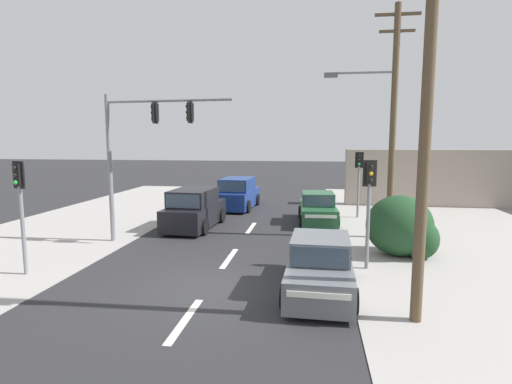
{
  "coord_description": "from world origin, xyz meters",
  "views": [
    {
      "loc": [
        2.92,
        -10.54,
        4.18
      ],
      "look_at": [
        0.82,
        4.0,
        2.27
      ],
      "focal_mm": 28.0,
      "sensor_mm": 36.0,
      "label": 1
    }
  ],
  "objects_px": {
    "suv_kerbside_parked": "(195,210)",
    "pedestal_signal_right_kerb": "(369,196)",
    "pedestal_signal_left_kerb": "(20,198)",
    "pedestal_signal_far_median": "(359,173)",
    "utility_pole_midground_right": "(390,116)",
    "sedan_oncoming_mid": "(318,209)",
    "traffic_signal_mast": "(138,141)",
    "sedan_oncoming_near": "(320,267)",
    "utility_pole_foreground_right": "(423,73)",
    "suv_receding_far": "(238,194)"
  },
  "relations": [
    {
      "from": "utility_pole_foreground_right",
      "to": "sedan_oncoming_mid",
      "type": "xyz_separation_m",
      "value": [
        -2.03,
        11.03,
        -4.92
      ]
    },
    {
      "from": "traffic_signal_mast",
      "to": "utility_pole_midground_right",
      "type": "bearing_deg",
      "value": 12.95
    },
    {
      "from": "sedan_oncoming_near",
      "to": "suv_kerbside_parked",
      "type": "relative_size",
      "value": 0.93
    },
    {
      "from": "pedestal_signal_right_kerb",
      "to": "sedan_oncoming_near",
      "type": "xyz_separation_m",
      "value": [
        -1.55,
        -2.18,
        -1.71
      ]
    },
    {
      "from": "utility_pole_foreground_right",
      "to": "utility_pole_midground_right",
      "type": "bearing_deg",
      "value": 84.25
    },
    {
      "from": "utility_pole_foreground_right",
      "to": "pedestal_signal_far_median",
      "type": "relative_size",
      "value": 2.95
    },
    {
      "from": "pedestal_signal_left_kerb",
      "to": "traffic_signal_mast",
      "type": "bearing_deg",
      "value": 65.8
    },
    {
      "from": "traffic_signal_mast",
      "to": "pedestal_signal_right_kerb",
      "type": "relative_size",
      "value": 1.69
    },
    {
      "from": "sedan_oncoming_near",
      "to": "pedestal_signal_right_kerb",
      "type": "bearing_deg",
      "value": 54.57
    },
    {
      "from": "sedan_oncoming_near",
      "to": "suv_kerbside_parked",
      "type": "height_order",
      "value": "suv_kerbside_parked"
    },
    {
      "from": "sedan_oncoming_mid",
      "to": "traffic_signal_mast",
      "type": "bearing_deg",
      "value": -144.59
    },
    {
      "from": "utility_pole_midground_right",
      "to": "pedestal_signal_far_median",
      "type": "bearing_deg",
      "value": 98.96
    },
    {
      "from": "pedestal_signal_right_kerb",
      "to": "suv_kerbside_parked",
      "type": "distance_m",
      "value": 9.17
    },
    {
      "from": "utility_pole_midground_right",
      "to": "pedestal_signal_left_kerb",
      "type": "height_order",
      "value": "utility_pole_midground_right"
    },
    {
      "from": "utility_pole_midground_right",
      "to": "sedan_oncoming_near",
      "type": "distance_m",
      "value": 8.53
    },
    {
      "from": "utility_pole_foreground_right",
      "to": "utility_pole_midground_right",
      "type": "xyz_separation_m",
      "value": [
        0.83,
        8.23,
        -0.43
      ]
    },
    {
      "from": "pedestal_signal_far_median",
      "to": "sedan_oncoming_near",
      "type": "bearing_deg",
      "value": -101.2
    },
    {
      "from": "pedestal_signal_right_kerb",
      "to": "sedan_oncoming_mid",
      "type": "distance_m",
      "value": 7.62
    },
    {
      "from": "suv_receding_far",
      "to": "pedestal_signal_far_median",
      "type": "bearing_deg",
      "value": -16.34
    },
    {
      "from": "pedestal_signal_far_median",
      "to": "sedan_oncoming_near",
      "type": "distance_m",
      "value": 11.41
    },
    {
      "from": "pedestal_signal_far_median",
      "to": "suv_kerbside_parked",
      "type": "relative_size",
      "value": 0.77
    },
    {
      "from": "suv_kerbside_parked",
      "to": "pedestal_signal_right_kerb",
      "type": "bearing_deg",
      "value": -35.24
    },
    {
      "from": "utility_pole_midground_right",
      "to": "suv_receding_far",
      "type": "relative_size",
      "value": 2.09
    },
    {
      "from": "pedestal_signal_right_kerb",
      "to": "traffic_signal_mast",
      "type": "bearing_deg",
      "value": 166.11
    },
    {
      "from": "pedestal_signal_far_median",
      "to": "suv_kerbside_parked",
      "type": "bearing_deg",
      "value": -155.39
    },
    {
      "from": "traffic_signal_mast",
      "to": "pedestal_signal_right_kerb",
      "type": "distance_m",
      "value": 9.14
    },
    {
      "from": "utility_pole_foreground_right",
      "to": "traffic_signal_mast",
      "type": "bearing_deg",
      "value": 147.31
    },
    {
      "from": "pedestal_signal_left_kerb",
      "to": "sedan_oncoming_mid",
      "type": "distance_m",
      "value": 13.18
    },
    {
      "from": "utility_pole_midground_right",
      "to": "sedan_oncoming_mid",
      "type": "bearing_deg",
      "value": 135.63
    },
    {
      "from": "utility_pole_midground_right",
      "to": "sedan_oncoming_near",
      "type": "height_order",
      "value": "utility_pole_midground_right"
    },
    {
      "from": "pedestal_signal_far_median",
      "to": "utility_pole_foreground_right",
      "type": "bearing_deg",
      "value": -90.59
    },
    {
      "from": "utility_pole_foreground_right",
      "to": "sedan_oncoming_near",
      "type": "relative_size",
      "value": 2.45
    },
    {
      "from": "suv_kerbside_parked",
      "to": "sedan_oncoming_mid",
      "type": "bearing_deg",
      "value": 19.31
    },
    {
      "from": "utility_pole_foreground_right",
      "to": "pedestal_signal_right_kerb",
      "type": "xyz_separation_m",
      "value": [
        -0.51,
        3.76,
        -3.21
      ]
    },
    {
      "from": "pedestal_signal_left_kerb",
      "to": "sedan_oncoming_mid",
      "type": "height_order",
      "value": "pedestal_signal_left_kerb"
    },
    {
      "from": "utility_pole_midground_right",
      "to": "traffic_signal_mast",
      "type": "xyz_separation_m",
      "value": [
        -10.05,
        -2.31,
        -1.05
      ]
    },
    {
      "from": "utility_pole_midground_right",
      "to": "pedestal_signal_right_kerb",
      "type": "bearing_deg",
      "value": -106.68
    },
    {
      "from": "sedan_oncoming_mid",
      "to": "suv_kerbside_parked",
      "type": "bearing_deg",
      "value": -160.69
    },
    {
      "from": "pedestal_signal_left_kerb",
      "to": "pedestal_signal_right_kerb",
      "type": "bearing_deg",
      "value": 11.18
    },
    {
      "from": "traffic_signal_mast",
      "to": "pedestal_signal_far_median",
      "type": "xyz_separation_m",
      "value": [
        9.36,
        6.74,
        -1.73
      ]
    },
    {
      "from": "sedan_oncoming_near",
      "to": "suv_receding_far",
      "type": "xyz_separation_m",
      "value": [
        -4.8,
        13.12,
        0.18
      ]
    },
    {
      "from": "sedan_oncoming_near",
      "to": "utility_pole_foreground_right",
      "type": "bearing_deg",
      "value": -37.57
    },
    {
      "from": "traffic_signal_mast",
      "to": "suv_receding_far",
      "type": "distance_m",
      "value": 9.66
    },
    {
      "from": "traffic_signal_mast",
      "to": "suv_receding_far",
      "type": "xyz_separation_m",
      "value": [
        2.37,
        8.78,
        -3.26
      ]
    },
    {
      "from": "utility_pole_foreground_right",
      "to": "sedan_oncoming_near",
      "type": "distance_m",
      "value": 5.57
    },
    {
      "from": "utility_pole_midground_right",
      "to": "suv_receding_far",
      "type": "height_order",
      "value": "utility_pole_midground_right"
    },
    {
      "from": "pedestal_signal_left_kerb",
      "to": "pedestal_signal_far_median",
      "type": "height_order",
      "value": "same"
    },
    {
      "from": "traffic_signal_mast",
      "to": "sedan_oncoming_mid",
      "type": "relative_size",
      "value": 1.39
    },
    {
      "from": "utility_pole_foreground_right",
      "to": "pedestal_signal_left_kerb",
      "type": "relative_size",
      "value": 2.95
    },
    {
      "from": "pedestal_signal_right_kerb",
      "to": "sedan_oncoming_near",
      "type": "height_order",
      "value": "pedestal_signal_right_kerb"
    }
  ]
}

